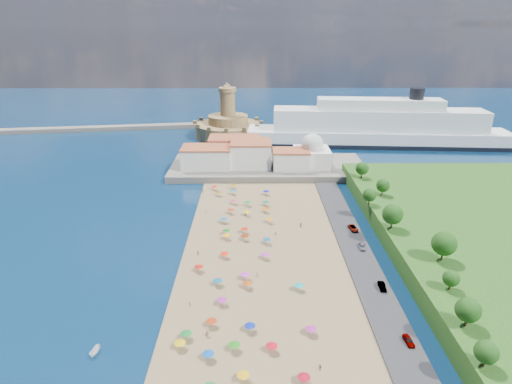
{
  "coord_description": "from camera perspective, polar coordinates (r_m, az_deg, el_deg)",
  "views": [
    {
      "loc": [
        2.88,
        -117.46,
        64.12
      ],
      "look_at": [
        4.0,
        25.0,
        8.0
      ],
      "focal_mm": 30.0,
      "sensor_mm": 36.0,
      "label": 1
    }
  ],
  "objects": [
    {
      "name": "parked_cars",
      "position": [
        128.33,
        14.74,
        -8.56
      ],
      "size": [
        2.96,
        58.42,
        1.39
      ],
      "color": "gray",
      "rests_on": "promenade"
    },
    {
      "name": "domed_building",
      "position": [
        198.23,
        7.46,
        5.16
      ],
      "size": [
        16.0,
        16.0,
        15.0
      ],
      "color": "silver",
      "rests_on": "terrace"
    },
    {
      "name": "beachgoers",
      "position": [
        133.26,
        -1.78,
        -6.73
      ],
      "size": [
        37.32,
        101.44,
        1.89
      ],
      "color": "tan",
      "rests_on": "beach"
    },
    {
      "name": "cruise_ship",
      "position": [
        251.55,
        15.87,
        8.13
      ],
      "size": [
        147.03,
        32.34,
        31.86
      ],
      "color": "black",
      "rests_on": "ground"
    },
    {
      "name": "hillside_trees",
      "position": [
        131.71,
        19.51,
        -3.96
      ],
      "size": [
        15.29,
        107.22,
        8.19
      ],
      "color": "#382314",
      "rests_on": "hillside"
    },
    {
      "name": "breakwater",
      "position": [
        299.73,
        -22.78,
        7.74
      ],
      "size": [
        199.03,
        34.77,
        2.6
      ],
      "primitive_type": "cube",
      "rotation": [
        0.0,
        0.0,
        0.14
      ],
      "color": "#59544C",
      "rests_on": "ground"
    },
    {
      "name": "fortress",
      "position": [
        262.27,
        -3.74,
        8.8
      ],
      "size": [
        40.0,
        40.0,
        32.4
      ],
      "color": "olive",
      "rests_on": "ground"
    },
    {
      "name": "waterfront_buildings",
      "position": [
        199.3,
        -2.14,
        5.09
      ],
      "size": [
        57.0,
        29.0,
        11.0
      ],
      "color": "silver",
      "rests_on": "terrace"
    },
    {
      "name": "moored_boats",
      "position": [
        95.34,
        -20.16,
        -21.81
      ],
      "size": [
        8.0,
        14.65,
        1.48
      ],
      "color": "white",
      "rests_on": "ground"
    },
    {
      "name": "terrace",
      "position": [
        200.62,
        1.61,
        3.3
      ],
      "size": [
        90.0,
        36.0,
        3.0
      ],
      "primitive_type": "cube",
      "color": "#59544C",
      "rests_on": "ground"
    },
    {
      "name": "jetty",
      "position": [
        234.55,
        -4.09,
        5.88
      ],
      "size": [
        18.0,
        70.0,
        2.4
      ],
      "primitive_type": "cube",
      "color": "#59544C",
      "rests_on": "ground"
    },
    {
      "name": "beach_parasols",
      "position": [
        124.71,
        -2.26,
        -8.32
      ],
      "size": [
        32.22,
        114.69,
        2.2
      ],
      "color": "gray",
      "rests_on": "beach"
    },
    {
      "name": "ground",
      "position": [
        133.86,
        -1.64,
        -7.13
      ],
      "size": [
        700.0,
        700.0,
        0.0
      ],
      "primitive_type": "plane",
      "color": "#071938",
      "rests_on": "ground"
    }
  ]
}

